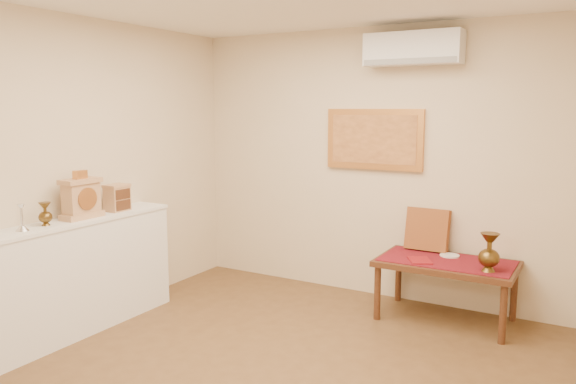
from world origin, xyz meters
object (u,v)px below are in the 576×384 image
Objects in this scene: brass_urn_tall at (489,248)px; low_table at (446,268)px; display_ledge at (71,278)px; wooden_chest at (117,198)px; mantel_clock at (82,198)px.

brass_urn_tall is 0.50m from low_table.
wooden_chest is (0.02, 0.53, 0.61)m from display_ledge.
mantel_clock is at bearing -146.68° from low_table.
low_table is at bearing 26.90° from wooden_chest.
mantel_clock reaches higher than wooden_chest.
low_table is (-0.39, 0.16, -0.27)m from brass_urn_tall.
brass_urn_tall is at bearing 27.48° from mantel_clock.
wooden_chest is 3.05m from low_table.
wooden_chest is (-0.00, 0.40, -0.05)m from mantel_clock.
brass_urn_tall is 1.63× the size of wooden_chest.
low_table is at bearing 35.10° from display_ledge.
mantel_clock is at bearing 82.02° from display_ledge.
mantel_clock reaches higher than brass_urn_tall.
display_ledge is at bearing -97.98° from mantel_clock.
brass_urn_tall is at bearing 29.28° from display_ledge.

